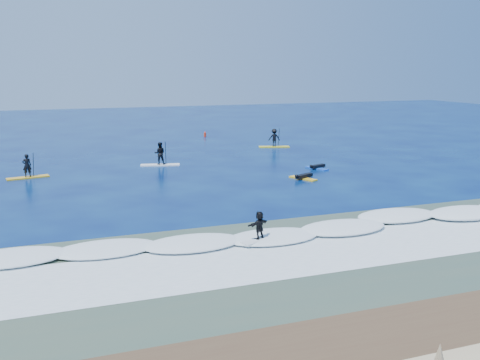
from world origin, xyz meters
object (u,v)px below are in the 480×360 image
object	(u,v)px
sup_paddler_left	(27,169)
sup_paddler_center	(160,155)
prone_paddler_far	(317,167)
wave_surfer	(259,227)
marker_buoy	(205,134)
sup_paddler_right	(274,139)
prone_paddler_near	(303,177)

from	to	relation	value
sup_paddler_left	sup_paddler_center	size ratio (longest dim) A/B	0.92
sup_paddler_center	prone_paddler_far	world-z (taller)	sup_paddler_center
prone_paddler_far	wave_surfer	xyz separation A→B (m)	(-11.72, -16.29, 0.68)
sup_paddler_left	marker_buoy	distance (m)	27.48
sup_paddler_center	wave_surfer	xyz separation A→B (m)	(0.32, -22.30, -0.04)
wave_surfer	marker_buoy	bearing A→B (deg)	53.28
sup_paddler_right	wave_surfer	xyz separation A→B (m)	(-13.24, -28.84, -0.05)
sup_paddler_left	sup_paddler_right	size ratio (longest dim) A/B	0.95
sup_paddler_center	prone_paddler_near	distance (m)	13.07
prone_paddler_near	marker_buoy	bearing A→B (deg)	-24.61
sup_paddler_center	sup_paddler_right	distance (m)	15.05
sup_paddler_right	marker_buoy	world-z (taller)	sup_paddler_right
wave_surfer	sup_paddler_left	bearing A→B (deg)	93.88
sup_paddler_left	marker_buoy	world-z (taller)	sup_paddler_left
sup_paddler_left	prone_paddler_near	distance (m)	21.10
sup_paddler_left	prone_paddler_far	size ratio (longest dim) A/B	1.43
sup_paddler_right	marker_buoy	size ratio (longest dim) A/B	4.78
prone_paddler_near	wave_surfer	distance (m)	15.67
sup_paddler_center	sup_paddler_left	bearing A→B (deg)	-156.69
sup_paddler_center	prone_paddler_near	world-z (taller)	sup_paddler_center
sup_paddler_left	prone_paddler_far	distance (m)	23.04
sup_paddler_left	prone_paddler_near	world-z (taller)	sup_paddler_left
sup_paddler_center	marker_buoy	bearing A→B (deg)	75.72
sup_paddler_left	prone_paddler_near	bearing A→B (deg)	-31.87
prone_paddler_near	prone_paddler_far	world-z (taller)	prone_paddler_near
sup_paddler_left	wave_surfer	xyz separation A→B (m)	(10.94, -20.43, 0.16)
prone_paddler_near	marker_buoy	xyz separation A→B (m)	(-0.06, 26.66, 0.14)
prone_paddler_far	marker_buoy	world-z (taller)	marker_buoy
prone_paddler_far	wave_surfer	distance (m)	20.07
prone_paddler_near	prone_paddler_far	size ratio (longest dim) A/B	1.07
prone_paddler_near	marker_buoy	distance (m)	26.66
sup_paddler_left	marker_buoy	xyz separation A→B (m)	(19.67, 19.18, -0.37)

